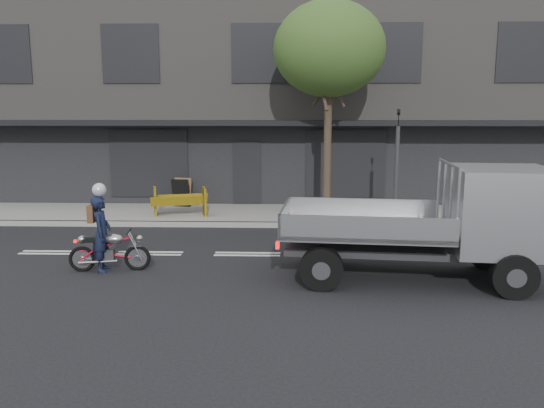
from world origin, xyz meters
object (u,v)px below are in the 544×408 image
Objects in this scene: motorcycle at (109,250)px; construction_barrier at (178,202)px; sandwich_board at (181,193)px; flatbed_ute at (474,214)px; street_tree at (329,50)px; rider at (102,234)px; traffic_light_pole at (396,172)px.

construction_barrier is (0.41, 5.26, 0.16)m from motorcycle.
flatbed_ute is at bearing -35.52° from sandwich_board.
sandwich_board is (-7.47, 7.49, -0.75)m from flatbed_ute.
street_tree is 7.66m from flatbed_ute.
rider is at bearing -132.89° from street_tree.
motorcycle is 1.03× the size of construction_barrier.
street_tree is at bearing 41.38° from motorcycle.
motorcycle is 1.78× the size of sandwich_board.
rider is 5.30m from construction_barrier.
rider is at bearing 173.46° from motorcycle.
traffic_light_pole is at bearing -23.03° from street_tree.
motorcycle is 0.39m from rider.
flatbed_ute is at bearing -100.01° from rider.
street_tree is 8.99m from motorcycle.
flatbed_ute reaches higher than sandwich_board.
motorcycle is at bearing -178.01° from flatbed_ute.
construction_barrier is at bearing -12.63° from rider.
construction_barrier is at bearing 146.99° from flatbed_ute.
flatbed_ute is (0.53, -5.25, -0.26)m from traffic_light_pole.
sandwich_board is at bearing 82.31° from motorcycle.
construction_barrier is at bearing -71.69° from sandwich_board.
sandwich_board is (0.29, 7.02, -0.18)m from rider.
motorcycle is 7.68m from flatbed_ute.
traffic_light_pole is 8.71m from rider.
street_tree is 1.24× the size of flatbed_ute.
street_tree is at bearing 117.99° from flatbed_ute.
traffic_light_pole is 5.28m from flatbed_ute.
flatbed_ute is 3.21× the size of construction_barrier.
street_tree is 6.92m from sandwich_board.
street_tree is at bearing 156.97° from traffic_light_pole.
rider is (-7.23, -4.78, -0.83)m from traffic_light_pole.
flatbed_ute is at bearing -84.29° from traffic_light_pole.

